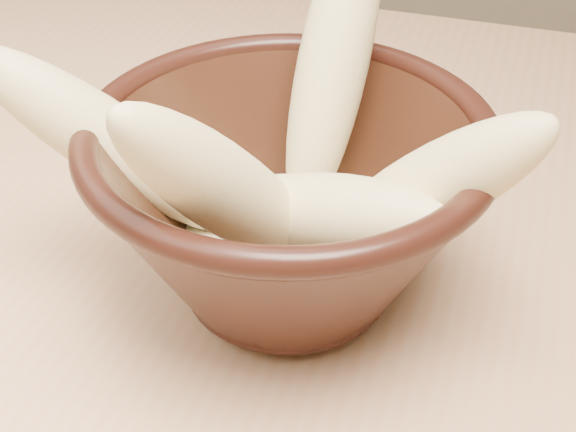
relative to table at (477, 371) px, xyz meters
name	(u,v)px	position (x,y,z in m)	size (l,w,h in m)	color
table	(477,371)	(0.00, 0.00, 0.00)	(1.20, 0.80, 0.75)	tan
bowl	(288,201)	(-0.12, -0.05, 0.15)	(0.23, 0.23, 0.12)	black
milk_puddle	(288,243)	(-0.12, -0.05, 0.12)	(0.13, 0.13, 0.02)	beige
banana_upright	(334,60)	(-0.11, 0.02, 0.21)	(0.04, 0.04, 0.19)	#D1B97B
banana_left	(115,145)	(-0.21, -0.07, 0.18)	(0.04, 0.04, 0.17)	#D1B97B
banana_right	(426,191)	(-0.04, -0.06, 0.18)	(0.04, 0.04, 0.16)	#D1B97B
banana_across	(323,213)	(-0.09, -0.08, 0.17)	(0.04, 0.04, 0.14)	#D1B97B
banana_front	(229,193)	(-0.13, -0.11, 0.19)	(0.04, 0.04, 0.18)	#D1B97B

